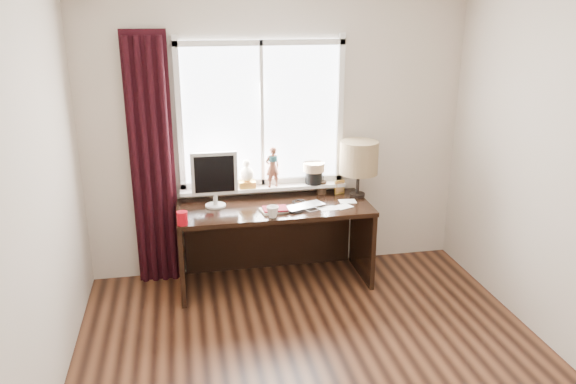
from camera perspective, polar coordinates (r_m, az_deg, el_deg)
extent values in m
cube|color=#C4B49D|center=(5.16, -1.05, 5.80)|extent=(3.50, 0.00, 2.60)
cube|color=#C4B49D|center=(3.29, -25.81, -3.66)|extent=(0.00, 4.00, 2.60)
imported|color=silver|center=(4.89, 1.71, -1.48)|extent=(0.42, 0.34, 0.03)
imported|color=white|center=(4.67, -1.57, -2.00)|extent=(0.14, 0.13, 0.10)
cylinder|color=#A00611|center=(4.59, -10.68, -2.63)|extent=(0.08, 0.08, 0.11)
cube|color=white|center=(5.08, -2.72, 7.89)|extent=(1.40, 0.02, 1.30)
cube|color=silver|center=(5.21, -2.58, 1.07)|extent=(1.50, 0.05, 0.05)
cube|color=silver|center=(4.98, -2.79, 14.92)|extent=(1.50, 0.05, 0.05)
cube|color=silver|center=(5.01, -10.98, 7.41)|extent=(0.05, 0.05, 1.40)
cube|color=silver|center=(5.21, 5.31, 8.10)|extent=(0.05, 0.05, 1.40)
cube|color=silver|center=(5.06, -2.68, 7.84)|extent=(0.03, 0.05, 1.30)
cube|color=silver|center=(5.18, -2.49, 0.48)|extent=(1.52, 0.18, 0.03)
cylinder|color=#57040E|center=(5.06, -7.87, 1.57)|extent=(0.14, 0.14, 0.25)
cube|color=gold|center=(5.13, -4.18, 0.81)|extent=(0.15, 0.12, 0.06)
sphere|color=beige|center=(5.10, -4.21, 1.83)|extent=(0.13, 0.13, 0.13)
sphere|color=beige|center=(5.07, -4.23, 2.91)|extent=(0.07, 0.07, 0.07)
imported|color=brown|center=(5.09, -1.55, 2.58)|extent=(0.15, 0.12, 0.38)
cylinder|color=#1E4C51|center=(5.06, -1.54, 3.44)|extent=(0.10, 0.10, 0.05)
cylinder|color=black|center=(5.22, 2.64, 1.51)|extent=(0.16, 0.16, 0.12)
cylinder|color=#8C6B4C|center=(5.19, 2.66, 2.56)|extent=(0.20, 0.20, 0.08)
cube|color=black|center=(5.06, -13.60, 2.97)|extent=(0.38, 0.05, 2.25)
cylinder|color=black|center=(5.04, -15.18, 2.49)|extent=(0.06, 0.06, 2.20)
cylinder|color=black|center=(5.03, -14.16, 2.55)|extent=(0.06, 0.06, 2.20)
cylinder|color=black|center=(5.03, -13.14, 2.62)|extent=(0.06, 0.06, 2.20)
cylinder|color=black|center=(5.03, -12.12, 2.68)|extent=(0.06, 0.06, 2.20)
cube|color=black|center=(4.96, -1.41, -1.62)|extent=(1.70, 0.70, 0.04)
cube|color=black|center=(5.04, -10.77, -6.22)|extent=(0.04, 0.64, 0.71)
cube|color=black|center=(5.29, 7.56, -4.83)|extent=(0.04, 0.64, 0.71)
cube|color=black|center=(5.40, -1.98, -4.15)|extent=(1.60, 0.03, 0.71)
cylinder|color=beige|center=(4.98, -7.37, -1.36)|extent=(0.18, 0.18, 0.01)
cylinder|color=beige|center=(4.96, -7.40, -0.73)|extent=(0.04, 0.04, 0.10)
cube|color=beige|center=(4.89, -7.51, 1.87)|extent=(0.40, 0.04, 0.38)
cube|color=black|center=(4.86, -7.49, 1.79)|extent=(0.34, 0.01, 0.32)
cube|color=beige|center=(4.82, -1.45, -1.85)|extent=(0.24, 0.20, 0.02)
cube|color=#56060D|center=(4.81, -1.31, -1.71)|extent=(0.21, 0.15, 0.01)
cylinder|color=black|center=(5.26, 3.42, 0.47)|extent=(0.09, 0.09, 0.12)
cylinder|color=black|center=(5.25, 3.25, 1.02)|extent=(0.01, 0.01, 0.22)
cylinder|color=black|center=(5.24, 3.58, 0.82)|extent=(0.01, 0.01, 0.19)
cylinder|color=black|center=(5.25, 3.39, 1.20)|extent=(0.01, 0.01, 0.25)
cylinder|color=black|center=(5.27, 3.58, 0.78)|extent=(0.01, 0.01, 0.17)
cube|color=gold|center=(5.26, 5.25, 0.51)|extent=(0.10, 0.04, 0.13)
cube|color=#996633|center=(5.25, 5.29, 0.47)|extent=(0.07, 0.02, 0.10)
cylinder|color=black|center=(5.23, 7.06, -0.26)|extent=(0.14, 0.14, 0.03)
cylinder|color=black|center=(5.19, 7.11, 1.04)|extent=(0.03, 0.03, 0.22)
cylinder|color=tan|center=(5.13, 7.21, 3.49)|extent=(0.35, 0.35, 0.30)
cube|color=white|center=(4.89, 4.10, -1.68)|extent=(0.16, 0.13, 0.00)
cube|color=white|center=(5.08, 6.07, -0.94)|extent=(0.16, 0.12, 0.00)
cube|color=white|center=(4.95, 5.64, -1.48)|extent=(0.18, 0.16, 0.00)
torus|color=black|center=(4.82, 0.75, -1.93)|extent=(0.14, 0.14, 0.01)
torus|color=black|center=(5.04, 1.22, -0.99)|extent=(0.15, 0.15, 0.01)
torus|color=black|center=(5.04, 0.97, -1.00)|extent=(0.11, 0.11, 0.01)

